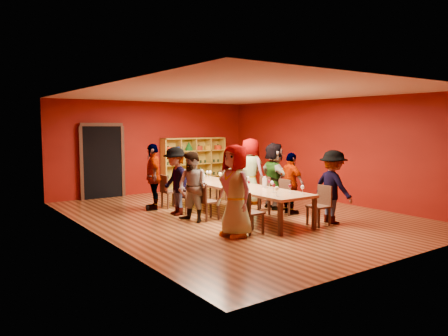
# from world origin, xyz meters

# --- Properties ---
(room_shell) EXTENTS (7.10, 9.10, 3.04)m
(room_shell) POSITION_xyz_m (0.00, 0.00, 1.50)
(room_shell) COLOR #572D17
(room_shell) RESTS_ON ground
(tasting_table) EXTENTS (1.10, 4.50, 0.75)m
(tasting_table) POSITION_xyz_m (0.00, 0.00, 0.70)
(tasting_table) COLOR #A97246
(tasting_table) RESTS_ON ground
(doorway) EXTENTS (1.40, 0.17, 2.30)m
(doorway) POSITION_xyz_m (-1.80, 4.43, 1.12)
(doorway) COLOR black
(doorway) RESTS_ON ground
(shelving_unit) EXTENTS (2.40, 0.40, 1.80)m
(shelving_unit) POSITION_xyz_m (1.40, 4.32, 0.98)
(shelving_unit) COLOR gold
(shelving_unit) RESTS_ON ground
(chair_person_left_0) EXTENTS (0.42, 0.42, 0.89)m
(chair_person_left_0) POSITION_xyz_m (-0.91, -1.66, 0.50)
(chair_person_left_0) COLOR #321A10
(chair_person_left_0) RESTS_ON ground
(person_left_0) EXTENTS (0.54, 0.93, 1.85)m
(person_left_0) POSITION_xyz_m (-1.25, -1.66, 0.93)
(person_left_0) COLOR #537DAA
(person_left_0) RESTS_ON ground
(chair_person_left_2) EXTENTS (0.42, 0.42, 0.89)m
(chair_person_left_2) POSITION_xyz_m (-0.91, -0.04, 0.50)
(chair_person_left_2) COLOR #321A10
(chair_person_left_2) RESTS_ON ground
(person_left_2) EXTENTS (0.64, 0.88, 1.63)m
(person_left_2) POSITION_xyz_m (-1.27, -0.04, 0.82)
(person_left_2) COLOR #131C36
(person_left_2) RESTS_ON ground
(chair_person_left_3) EXTENTS (0.42, 0.42, 0.89)m
(chair_person_left_3) POSITION_xyz_m (-0.91, 0.89, 0.50)
(chair_person_left_3) COLOR #321A10
(chair_person_left_3) RESTS_ON ground
(person_left_3) EXTENTS (0.53, 1.12, 1.70)m
(person_left_3) POSITION_xyz_m (-1.20, 0.89, 0.85)
(person_left_3) COLOR #161F3D
(person_left_3) RESTS_ON ground
(chair_person_left_4) EXTENTS (0.42, 0.42, 0.89)m
(chair_person_left_4) POSITION_xyz_m (-0.91, 1.86, 0.50)
(chair_person_left_4) COLOR #321A10
(chair_person_left_4) RESTS_ON ground
(person_left_4) EXTENTS (0.82, 1.13, 1.75)m
(person_left_4) POSITION_xyz_m (-1.34, 1.86, 0.88)
(person_left_4) COLOR #6196C8
(person_left_4) RESTS_ON ground
(chair_person_right_0) EXTENTS (0.42, 0.42, 0.89)m
(chair_person_right_0) POSITION_xyz_m (0.91, -1.98, 0.50)
(chair_person_right_0) COLOR #321A10
(chair_person_right_0) RESTS_ON ground
(person_right_0) EXTENTS (0.53, 1.11, 1.67)m
(person_right_0) POSITION_xyz_m (1.29, -1.98, 0.83)
(person_right_0) COLOR #131835
(person_right_0) RESTS_ON ground
(chair_person_right_1) EXTENTS (0.42, 0.42, 0.89)m
(chair_person_right_1) POSITION_xyz_m (0.91, -0.69, 0.50)
(chair_person_right_1) COLOR #321A10
(chair_person_right_1) RESTS_ON ground
(person_right_1) EXTENTS (0.46, 0.93, 1.55)m
(person_right_1) POSITION_xyz_m (1.22, -0.69, 0.78)
(person_right_1) COLOR #4F4F55
(person_right_1) RESTS_ON ground
(chair_person_right_2) EXTENTS (0.42, 0.42, 0.89)m
(chair_person_right_2) POSITION_xyz_m (0.91, 0.07, 0.50)
(chair_person_right_2) COLOR #321A10
(chair_person_right_2) RESTS_ON ground
(person_right_2) EXTENTS (0.87, 1.71, 1.78)m
(person_right_2) POSITION_xyz_m (1.34, 0.07, 0.89)
(person_right_2) COLOR #BE7F8B
(person_right_2) RESTS_ON ground
(chair_person_right_3) EXTENTS (0.42, 0.42, 0.89)m
(chair_person_right_3) POSITION_xyz_m (0.91, 1.07, 0.50)
(chair_person_right_3) COLOR #321A10
(chair_person_right_3) RESTS_ON ground
(person_right_3) EXTENTS (0.66, 0.99, 1.86)m
(person_right_3) POSITION_xyz_m (1.32, 1.07, 0.93)
(person_right_3) COLOR #5D7FC1
(person_right_3) RESTS_ON ground
(chair_person_right_4) EXTENTS (0.42, 0.42, 0.89)m
(chair_person_right_4) POSITION_xyz_m (0.91, 1.97, 0.50)
(chair_person_right_4) COLOR #321A10
(chair_person_right_4) RESTS_ON ground
(person_right_4) EXTENTS (0.45, 0.60, 1.59)m
(person_right_4) POSITION_xyz_m (1.34, 1.97, 0.80)
(person_right_4) COLOR #5875B5
(person_right_4) RESTS_ON ground
(wine_glass_0) EXTENTS (0.07, 0.07, 0.18)m
(wine_glass_0) POSITION_xyz_m (-0.32, -0.75, 0.88)
(wine_glass_0) COLOR silver
(wine_glass_0) RESTS_ON tasting_table
(wine_glass_1) EXTENTS (0.08, 0.08, 0.20)m
(wine_glass_1) POSITION_xyz_m (0.38, -0.83, 0.89)
(wine_glass_1) COLOR silver
(wine_glass_1) RESTS_ON tasting_table
(wine_glass_2) EXTENTS (0.09, 0.09, 0.21)m
(wine_glass_2) POSITION_xyz_m (0.15, 0.31, 0.91)
(wine_glass_2) COLOR silver
(wine_glass_2) RESTS_ON tasting_table
(wine_glass_3) EXTENTS (0.08, 0.08, 0.20)m
(wine_glass_3) POSITION_xyz_m (-0.32, 1.70, 0.89)
(wine_glass_3) COLOR silver
(wine_glass_3) RESTS_ON tasting_table
(wine_glass_4) EXTENTS (0.08, 0.08, 0.19)m
(wine_glass_4) POSITION_xyz_m (0.28, -1.64, 0.89)
(wine_glass_4) COLOR silver
(wine_glass_4) RESTS_ON tasting_table
(wine_glass_5) EXTENTS (0.08, 0.08, 0.20)m
(wine_glass_5) POSITION_xyz_m (0.36, 0.89, 0.90)
(wine_glass_5) COLOR silver
(wine_glass_5) RESTS_ON tasting_table
(wine_glass_6) EXTENTS (0.08, 0.08, 0.21)m
(wine_glass_6) POSITION_xyz_m (-0.27, 1.06, 0.90)
(wine_glass_6) COLOR silver
(wine_glass_6) RESTS_ON tasting_table
(wine_glass_7) EXTENTS (0.08, 0.08, 0.21)m
(wine_glass_7) POSITION_xyz_m (0.33, 1.65, 0.90)
(wine_glass_7) COLOR silver
(wine_glass_7) RESTS_ON tasting_table
(wine_glass_8) EXTENTS (0.08, 0.08, 0.20)m
(wine_glass_8) POSITION_xyz_m (0.01, -1.39, 0.89)
(wine_glass_8) COLOR silver
(wine_glass_8) RESTS_ON tasting_table
(wine_glass_9) EXTENTS (0.08, 0.08, 0.20)m
(wine_glass_9) POSITION_xyz_m (-0.27, -1.81, 0.90)
(wine_glass_9) COLOR silver
(wine_glass_9) RESTS_ON tasting_table
(wine_glass_10) EXTENTS (0.08, 0.08, 0.20)m
(wine_glass_10) POSITION_xyz_m (-0.18, 1.33, 0.90)
(wine_glass_10) COLOR silver
(wine_glass_10) RESTS_ON tasting_table
(wine_glass_11) EXTENTS (0.08, 0.08, 0.20)m
(wine_glass_11) POSITION_xyz_m (0.35, -1.95, 0.89)
(wine_glass_11) COLOR silver
(wine_glass_11) RESTS_ON tasting_table
(wine_glass_12) EXTENTS (0.09, 0.09, 0.21)m
(wine_glass_12) POSITION_xyz_m (0.31, -0.10, 0.90)
(wine_glass_12) COLOR silver
(wine_glass_12) RESTS_ON tasting_table
(wine_glass_13) EXTENTS (0.09, 0.09, 0.22)m
(wine_glass_13) POSITION_xyz_m (-0.28, 1.89, 0.91)
(wine_glass_13) COLOR silver
(wine_glass_13) RESTS_ON tasting_table
(wine_glass_14) EXTENTS (0.07, 0.07, 0.18)m
(wine_glass_14) POSITION_xyz_m (-0.01, -0.53, 0.88)
(wine_glass_14) COLOR silver
(wine_glass_14) RESTS_ON tasting_table
(wine_glass_15) EXTENTS (0.08, 0.08, 0.19)m
(wine_glass_15) POSITION_xyz_m (0.34, 1.80, 0.89)
(wine_glass_15) COLOR silver
(wine_glass_15) RESTS_ON tasting_table
(wine_glass_16) EXTENTS (0.08, 0.08, 0.19)m
(wine_glass_16) POSITION_xyz_m (0.33, -0.98, 0.89)
(wine_glass_16) COLOR silver
(wine_glass_16) RESTS_ON tasting_table
(wine_glass_17) EXTENTS (0.09, 0.09, 0.21)m
(wine_glass_17) POSITION_xyz_m (0.28, 1.07, 0.90)
(wine_glass_17) COLOR silver
(wine_glass_17) RESTS_ON tasting_table
(wine_glass_18) EXTENTS (0.08, 0.08, 0.19)m
(wine_glass_18) POSITION_xyz_m (0.29, 0.16, 0.89)
(wine_glass_18) COLOR silver
(wine_glass_18) RESTS_ON tasting_table
(wine_glass_19) EXTENTS (0.07, 0.07, 0.18)m
(wine_glass_19) POSITION_xyz_m (-0.32, 0.13, 0.88)
(wine_glass_19) COLOR silver
(wine_glass_19) RESTS_ON tasting_table
(spittoon_bowl) EXTENTS (0.29, 0.29, 0.16)m
(spittoon_bowl) POSITION_xyz_m (0.06, -0.05, 0.82)
(spittoon_bowl) COLOR #B1B4B8
(spittoon_bowl) RESTS_ON tasting_table
(carafe_a) EXTENTS (0.13, 0.13, 0.26)m
(carafe_a) POSITION_xyz_m (-0.28, 0.16, 0.87)
(carafe_a) COLOR silver
(carafe_a) RESTS_ON tasting_table
(carafe_b) EXTENTS (0.14, 0.14, 0.27)m
(carafe_b) POSITION_xyz_m (0.31, -0.74, 0.87)
(carafe_b) COLOR silver
(carafe_b) RESTS_ON tasting_table
(wine_bottle) EXTENTS (0.09, 0.09, 0.30)m
(wine_bottle) POSITION_xyz_m (0.08, 1.78, 0.86)
(wine_bottle) COLOR #133618
(wine_bottle) RESTS_ON tasting_table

